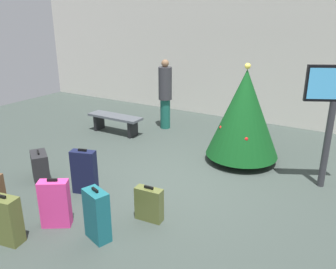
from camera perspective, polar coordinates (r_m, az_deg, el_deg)
name	(u,v)px	position (r m, az deg, el deg)	size (l,w,h in m)	color
ground_plane	(177,181)	(6.58, 1.56, -7.71)	(16.00, 16.00, 0.00)	#38423D
back_wall	(258,59)	(10.21, 14.70, 11.98)	(16.00, 0.20, 3.58)	beige
holiday_tree	(244,113)	(7.26, 12.50, 3.44)	(1.51, 1.51, 2.08)	#4C3319
flight_info_kiosk	(334,102)	(6.48, 25.76, 4.81)	(0.94, 0.53, 2.20)	#333338
waiting_bench	(115,120)	(9.15, -8.75, 2.41)	(1.51, 0.44, 0.48)	#4C5159
traveller_0	(165,93)	(9.31, -0.47, 6.93)	(0.49, 0.49, 1.87)	#19594C
suitcase_0	(5,220)	(5.30, -25.34, -12.69)	(0.46, 0.29, 0.73)	#59602D
suitcase_1	(55,204)	(5.40, -18.20, -10.81)	(0.46, 0.39, 0.77)	#E5388C
suitcase_2	(97,215)	(4.96, -11.69, -12.96)	(0.43, 0.32, 0.78)	#19606B
suitcase_3	(149,204)	(5.33, -3.16, -11.44)	(0.44, 0.20, 0.57)	#59602D
suitcase_5	(40,166)	(6.97, -20.44, -4.95)	(0.58, 0.52, 0.57)	#232326
suitcase_6	(84,172)	(6.19, -13.70, -6.05)	(0.46, 0.31, 0.82)	#141938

